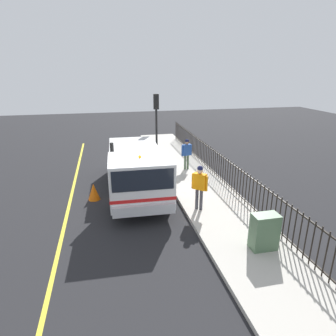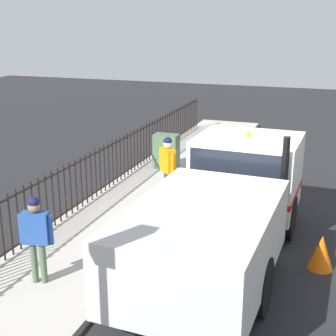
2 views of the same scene
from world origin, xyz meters
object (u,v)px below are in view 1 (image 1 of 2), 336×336
(pedestrian_distant, at_px, (187,151))
(traffic_cone, at_px, (94,192))
(work_truck, at_px, (137,168))
(traffic_light_near, at_px, (156,112))
(utility_cabinet, at_px, (264,232))
(worker_standing, at_px, (200,183))

(pedestrian_distant, distance_m, traffic_cone, 5.30)
(work_truck, height_order, traffic_light_near, traffic_light_near)
(traffic_light_near, bearing_deg, utility_cabinet, 101.32)
(pedestrian_distant, distance_m, traffic_light_near, 3.38)
(worker_standing, bearing_deg, traffic_light_near, -44.89)
(utility_cabinet, bearing_deg, pedestrian_distant, 92.09)
(worker_standing, distance_m, utility_cabinet, 3.00)
(work_truck, xyz_separation_m, utility_cabinet, (3.08, -4.86, -0.52))
(worker_standing, xyz_separation_m, traffic_cone, (-3.84, 2.01, -0.84))
(work_truck, relative_size, traffic_cone, 9.31)
(utility_cabinet, bearing_deg, traffic_cone, 135.68)
(worker_standing, relative_size, traffic_light_near, 0.47)
(utility_cabinet, height_order, traffic_cone, utility_cabinet)
(traffic_light_near, relative_size, utility_cabinet, 3.33)
(pedestrian_distant, xyz_separation_m, traffic_cone, (-4.63, -2.45, -0.78))
(worker_standing, height_order, pedestrian_distant, worker_standing)
(pedestrian_distant, relative_size, traffic_light_near, 0.44)
(traffic_light_near, bearing_deg, work_truck, 74.97)
(traffic_light_near, height_order, traffic_cone, traffic_light_near)
(work_truck, bearing_deg, traffic_cone, 4.35)
(traffic_light_near, height_order, utility_cabinet, traffic_light_near)
(work_truck, distance_m, traffic_light_near, 5.66)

